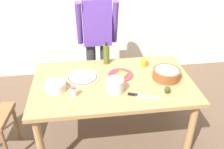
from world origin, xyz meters
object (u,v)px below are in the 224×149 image
person_cook (97,36)px  olive_oil_bottle (106,54)px  popcorn_bowl (167,73)px  mixing_bowl_steel (55,86)px  pizza_raw_on_board (83,77)px  plate_with_slice (121,75)px  salt_shaker (74,92)px  dining_table (113,89)px  steel_pot (115,85)px  chef_knife (139,96)px  cup_orange (144,62)px  avocado (167,90)px

person_cook → olive_oil_bottle: bearing=-79.3°
person_cook → popcorn_bowl: bearing=-50.2°
mixing_bowl_steel → pizza_raw_on_board: bearing=33.7°
plate_with_slice → salt_shaker: size_ratio=2.45×
pizza_raw_on_board → popcorn_bowl: 0.86m
dining_table → person_cook: (-0.09, 0.76, 0.27)m
dining_table → salt_shaker: 0.46m
olive_oil_bottle → steel_pot: (0.02, -0.56, -0.05)m
popcorn_bowl → chef_knife: (-0.34, -0.27, -0.05)m
person_cook → salt_shaker: size_ratio=15.28×
mixing_bowl_steel → chef_knife: (0.77, -0.21, -0.03)m
dining_table → mixing_bowl_steel: 0.58m
mixing_bowl_steel → chef_knife: bearing=-15.1°
popcorn_bowl → salt_shaker: 0.95m
chef_knife → steel_pot: bearing=152.2°
dining_table → chef_knife: 0.36m
popcorn_bowl → cup_orange: (-0.16, 0.28, -0.02)m
person_cook → plate_with_slice: 0.70m
mixing_bowl_steel → person_cook: bearing=60.6°
mixing_bowl_steel → avocado: 1.05m
dining_table → pizza_raw_on_board: 0.33m
dining_table → salt_shaker: (-0.38, -0.21, 0.14)m
dining_table → chef_knife: (0.21, -0.28, 0.10)m
person_cook → chef_knife: 1.09m
steel_pot → salt_shaker: (-0.39, -0.03, -0.01)m
plate_with_slice → steel_pot: 0.29m
popcorn_bowl → mixing_bowl_steel: (-1.11, -0.06, -0.02)m
cup_orange → chef_knife: 0.58m
plate_with_slice → cup_orange: cup_orange is taller
dining_table → avocado: 0.56m
plate_with_slice → pizza_raw_on_board: bearing=-180.0°
dining_table → person_cook: bearing=96.7°
dining_table → avocado: avocado is taller
popcorn_bowl → steel_pot: (-0.55, -0.16, 0.00)m
chef_knife → avocado: 0.27m
mixing_bowl_steel → steel_pot: bearing=-9.8°
pizza_raw_on_board → cup_orange: bearing=14.2°
dining_table → popcorn_bowl: size_ratio=5.71×
popcorn_bowl → avocado: 0.26m
salt_shaker → steel_pot: bearing=5.2°
person_cook → olive_oil_bottle: size_ratio=6.33×
plate_with_slice → popcorn_bowl: size_ratio=0.93×
pizza_raw_on_board → chef_knife: (0.51, -0.38, -0.00)m
steel_pot → avocado: (0.48, -0.09, -0.03)m
dining_table → salt_shaker: size_ratio=15.09×
steel_pot → mixing_bowl_steel: bearing=170.2°
pizza_raw_on_board → plate_with_slice: 0.40m
pizza_raw_on_board → cup_orange: 0.71m
cup_orange → avocado: (0.09, -0.54, -0.01)m
pizza_raw_on_board → salt_shaker: bearing=-105.9°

